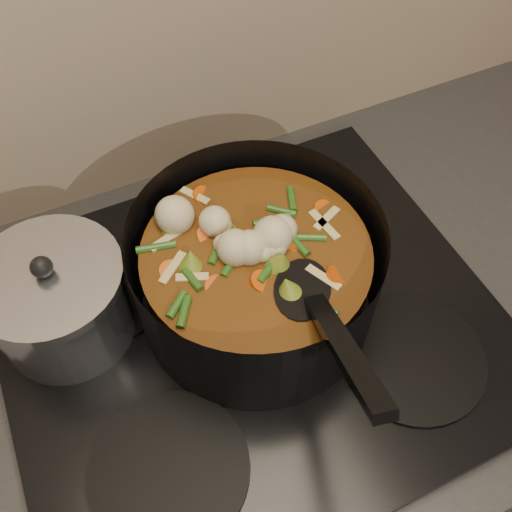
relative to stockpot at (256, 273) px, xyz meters
name	(u,v)px	position (x,y,z in m)	size (l,w,h in m)	color
counter	(253,441)	(-0.02, -0.02, -0.54)	(2.64, 0.64, 0.91)	brown
stovetop	(251,326)	(-0.02, -0.02, -0.08)	(0.62, 0.54, 0.03)	black
stockpot	(256,273)	(0.00, 0.00, 0.00)	(0.39, 0.46, 0.22)	black
saucepan	(59,301)	(-0.23, 0.07, -0.01)	(0.17, 0.17, 0.14)	silver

